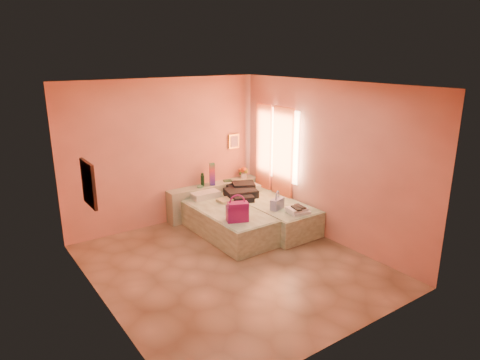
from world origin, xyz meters
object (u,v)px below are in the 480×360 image
(headboard_ledge, at_px, (214,199))
(water_bottle, at_px, (203,180))
(towel_stack, at_px, (298,210))
(flower_vase, at_px, (244,172))
(green_book, at_px, (228,181))
(magenta_handbag, at_px, (237,212))
(bed_left, at_px, (227,222))
(blue_handbag, at_px, (277,204))
(bed_right, at_px, (270,214))

(headboard_ledge, height_order, water_bottle, water_bottle)
(water_bottle, distance_m, towel_stack, 2.12)
(headboard_ledge, distance_m, flower_vase, 0.87)
(green_book, bearing_deg, magenta_handbag, -101.19)
(flower_vase, height_order, magenta_handbag, flower_vase)
(magenta_handbag, bearing_deg, green_book, 82.92)
(headboard_ledge, xyz_separation_m, bed_left, (-0.38, -1.05, -0.08))
(water_bottle, xyz_separation_m, towel_stack, (0.82, -1.94, -0.23))
(bed_left, xyz_separation_m, towel_stack, (0.93, -0.89, 0.30))
(green_book, bearing_deg, headboard_ledge, -165.62)
(green_book, height_order, magenta_handbag, magenta_handbag)
(bed_left, xyz_separation_m, green_book, (0.70, 1.03, 0.41))
(magenta_handbag, height_order, blue_handbag, magenta_handbag)
(water_bottle, relative_size, magenta_handbag, 0.73)
(magenta_handbag, distance_m, towel_stack, 1.15)
(bed_right, xyz_separation_m, magenta_handbag, (-1.07, -0.46, 0.42))
(blue_handbag, bearing_deg, green_book, 72.24)
(flower_vase, distance_m, towel_stack, 1.95)
(headboard_ledge, relative_size, bed_right, 1.02)
(towel_stack, bearing_deg, headboard_ledge, 105.92)
(headboard_ledge, xyz_separation_m, blue_handbag, (0.38, -1.57, 0.27))
(bed_right, relative_size, green_book, 11.69)
(bed_left, relative_size, water_bottle, 7.68)
(bed_left, relative_size, blue_handbag, 6.55)
(flower_vase, relative_size, magenta_handbag, 0.82)
(headboard_ledge, distance_m, blue_handbag, 1.64)
(bed_left, height_order, water_bottle, water_bottle)
(flower_vase, bearing_deg, blue_handbag, -103.05)
(water_bottle, distance_m, blue_handbag, 1.70)
(green_book, relative_size, magenta_handbag, 0.48)
(headboard_ledge, xyz_separation_m, magenta_handbag, (-0.55, -1.63, 0.34))
(bed_right, xyz_separation_m, water_bottle, (-0.79, 1.17, 0.53))
(water_bottle, height_order, blue_handbag, water_bottle)
(bed_right, relative_size, towel_stack, 5.71)
(magenta_handbag, height_order, towel_stack, magenta_handbag)
(green_book, relative_size, towel_stack, 0.49)
(bed_left, relative_size, towel_stack, 5.71)
(flower_vase, distance_m, blue_handbag, 1.60)
(water_bottle, xyz_separation_m, magenta_handbag, (-0.28, -1.63, -0.11))
(green_book, bearing_deg, blue_handbag, -70.89)
(headboard_ledge, bearing_deg, green_book, -2.82)
(bed_left, bearing_deg, magenta_handbag, -106.73)
(bed_left, height_order, flower_vase, flower_vase)
(blue_handbag, bearing_deg, bed_right, 49.76)
(green_book, distance_m, flower_vase, 0.43)
(bed_right, relative_size, blue_handbag, 6.55)
(headboard_ledge, distance_m, bed_left, 1.12)
(magenta_handbag, bearing_deg, bed_right, 44.38)
(green_book, xyz_separation_m, blue_handbag, (0.05, -1.55, -0.07))
(green_book, xyz_separation_m, towel_stack, (0.23, -1.93, -0.11))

